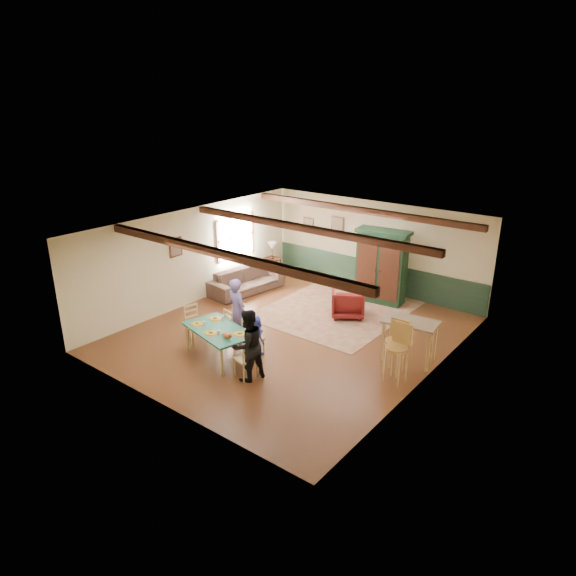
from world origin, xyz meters
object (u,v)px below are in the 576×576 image
Objects in this scene: bar_stool_right at (396,355)px; armoire at (381,267)px; dining_table at (219,343)px; bar_stool_left at (394,348)px; table_lamp at (272,250)px; counter_table at (409,341)px; person_child at (256,335)px; person_woman at (248,345)px; dining_chair_end_left at (195,324)px; cat at (227,335)px; sofa at (246,281)px; end_table at (272,267)px; dining_chair_end_right at (246,358)px; dining_chair_far_left at (235,326)px; armchair at (348,302)px; dining_chair_far_right at (253,337)px; person_man at (237,311)px.

armoire is at bearing 124.05° from bar_stool_right.
dining_table is 3.89m from bar_stool_right.
bar_stool_right is at bearing -59.35° from bar_stool_left.
counter_table is at bearing -23.27° from table_lamp.
dining_table is at bearing -153.21° from bar_stool_left.
person_woman is at bearing 136.74° from person_child.
person_child reaches higher than dining_chair_end_left.
bar_stool_left is at bearing 123.27° from bar_stool_right.
cat is 0.29× the size of counter_table.
table_lamp is 7.25m from bar_stool_right.
sofa is (-2.89, 2.85, -0.13)m from person_child.
bar_stool_left is at bearing -28.55° from end_table.
dining_chair_end_right is 0.75× the size of bar_stool_left.
end_table is at bearing -46.69° from dining_chair_far_left.
armchair is (1.23, 3.03, -0.05)m from dining_chair_far_left.
bar_stool_left reaches higher than armchair.
dining_chair_far_right is 0.95× the size of person_child.
counter_table is at bearing -57.29° from armoire.
person_child is (0.02, 0.07, 0.03)m from dining_chair_far_right.
counter_table is (2.37, -1.29, 0.09)m from armchair.
dining_table is 5.00× the size of cat.
bar_stool_left is 0.93× the size of bar_stool_right.
counter_table is (6.07, -2.61, -0.38)m from table_lamp.
person_man reaches higher than dining_chair_end_right.
armoire is 0.90× the size of sofa.
armoire is (2.25, 4.97, 0.61)m from dining_chair_end_left.
person_man is 3.84m from bar_stool_right.
armchair is at bearing -102.87° from armoire.
person_woman is 3.58m from counter_table.
bar_stool_left is at bearing -150.07° from dining_chair_far_left.
counter_table reaches higher than dining_chair_end_left.
dining_chair_end_left is (-1.05, 0.26, 0.09)m from dining_table.
dining_chair_far_right is 0.55× the size of person_man.
cat is 0.28× the size of bar_stool_left.
cat is at bearing -59.32° from end_table.
table_lamp is 0.47× the size of counter_table.
sofa is at bearing 162.76° from bar_stool_right.
dining_chair_far_right is at bearing -54.79° from table_lamp.
dining_table is at bearing -138.84° from sofa.
person_man is 3.97m from counter_table.
dining_chair_end_right is 0.95× the size of person_child.
bar_stool_right is (2.56, 1.71, 0.19)m from dining_chair_end_right.
dining_chair_end_right is at bearing 136.17° from dining_chair_far_right.
cat is 4.67m from sofa.
dining_chair_far_left is 0.95× the size of person_child.
dining_chair_end_right is (0.52, -0.82, 0.00)m from dining_chair_far_right.
armoire reaches higher than bar_stool_left.
armoire is 3.56× the size of end_table.
dining_chair_end_right reaches higher than cat.
dining_chair_far_left reaches higher than dining_table.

